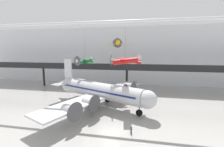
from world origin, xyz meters
name	(u,v)px	position (x,y,z in m)	size (l,w,h in m)	color
ground_plane	(111,132)	(0.00, 0.00, 0.00)	(260.00, 260.00, 0.00)	#9E9B96
hangar_back_wall	(129,56)	(0.00, 36.40, 10.74)	(140.00, 3.00, 21.47)	silver
mezzanine_walkway	(127,69)	(0.00, 25.89, 6.97)	(110.00, 3.20, 8.58)	black
ceiling_truss_beam	(119,22)	(0.00, 8.49, 18.15)	(120.00, 0.60, 0.60)	silver
airliner_silver_main	(98,90)	(-5.04, 10.70, 3.59)	(25.95, 30.46, 10.41)	silver
suspended_plane_yellow_lowwing	(118,43)	(-2.26, 21.48, 14.78)	(8.04, 6.62, 4.36)	yellow
suspended_plane_red_highwing	(125,61)	(0.95, 11.20, 10.36)	(6.86, 8.39, 8.57)	red
suspended_plane_green_biplane	(85,61)	(-10.11, 15.85, 9.86)	(6.63, 5.84, 8.85)	#1E6B33
info_sign_pedestal	(131,131)	(3.09, -0.08, 0.46)	(0.35, 0.73, 1.24)	#4C4C51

